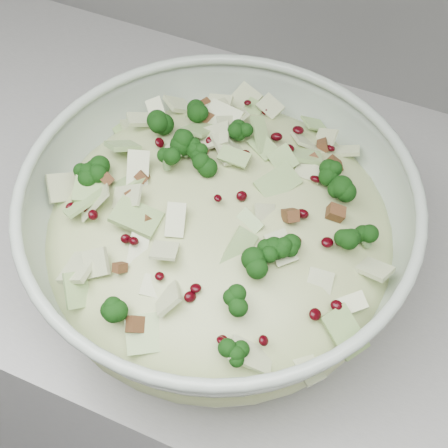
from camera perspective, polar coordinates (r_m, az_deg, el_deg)
name	(u,v)px	position (r m, az deg, el deg)	size (l,w,h in m)	color
counter	(199,337)	(1.19, -2.33, -10.30)	(3.60, 0.60, 0.90)	#A3A29E
mixing_bowl	(219,234)	(0.66, -0.43, -0.91)	(0.50, 0.50, 0.16)	#A9B9A8
salad	(219,220)	(0.64, -0.45, 0.40)	(0.43, 0.43, 0.16)	#ACB67C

